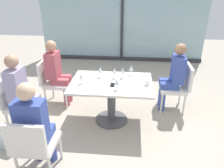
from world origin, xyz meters
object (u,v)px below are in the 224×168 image
at_px(chair_side_end, 17,101).
at_px(wine_glass_0, 117,82).
at_px(dining_table_main, 111,92).
at_px(cell_phone_on_table, 112,85).
at_px(chair_far_left, 52,80).
at_px(chair_far_right, 179,85).
at_px(person_front_left, 35,124).
at_px(person_side_end, 21,90).
at_px(wine_glass_2, 123,71).
at_px(wine_glass_3, 81,76).
at_px(chair_front_left, 33,144).
at_px(coffee_cup, 147,82).
at_px(person_far_left, 57,70).
at_px(person_far_right, 174,74).
at_px(wine_glass_4, 115,71).
at_px(wine_glass_5, 100,70).
at_px(wine_glass_1, 131,68).
at_px(handbag_1, 10,139).

xyz_separation_m(chair_side_end, wine_glass_0, (1.58, 0.08, 0.37)).
distance_m(dining_table_main, cell_phone_on_table, 0.21).
distance_m(dining_table_main, chair_far_left, 1.29).
distance_m(chair_far_right, cell_phone_on_table, 1.33).
bearing_deg(person_front_left, cell_phone_on_table, 52.28).
relative_size(chair_far_right, person_side_end, 0.69).
distance_m(wine_glass_2, wine_glass_3, 0.69).
height_order(dining_table_main, chair_far_left, chair_far_left).
bearing_deg(person_side_end, wine_glass_0, 3.09).
bearing_deg(chair_front_left, coffee_cup, 42.03).
height_order(person_far_left, person_far_right, same).
relative_size(wine_glass_4, wine_glass_5, 1.00).
bearing_deg(coffee_cup, wine_glass_3, -177.64).
bearing_deg(coffee_cup, wine_glass_0, -155.78).
bearing_deg(wine_glass_1, handbag_1, -146.24).
relative_size(chair_side_end, cell_phone_on_table, 6.04).
relative_size(dining_table_main, chair_far_right, 1.51).
bearing_deg(wine_glass_1, person_far_left, 172.13).
xyz_separation_m(chair_far_left, wine_glass_4, (1.22, -0.34, 0.37)).
bearing_deg(person_far_right, chair_far_left, 180.00).
bearing_deg(person_side_end, handbag_1, -93.40).
relative_size(wine_glass_0, handbag_1, 0.62).
height_order(person_far_left, wine_glass_1, person_far_left).
bearing_deg(cell_phone_on_table, person_far_right, 31.37).
bearing_deg(coffee_cup, wine_glass_5, 162.54).
distance_m(chair_side_end, person_side_end, 0.23).
bearing_deg(chair_far_right, person_far_left, 180.00).
distance_m(dining_table_main, handbag_1, 1.67).
relative_size(person_front_left, person_far_left, 1.00).
bearing_deg(dining_table_main, wine_glass_4, 77.67).
bearing_deg(handbag_1, wine_glass_2, 44.39).
xyz_separation_m(wine_glass_1, handbag_1, (-1.70, -1.14, -0.72)).
distance_m(person_front_left, coffee_cup, 1.76).
relative_size(person_far_right, handbag_1, 4.20).
relative_size(chair_side_end, person_side_end, 0.69).
relative_size(person_far_left, wine_glass_0, 6.81).
relative_size(wine_glass_0, coffee_cup, 2.06).
bearing_deg(dining_table_main, person_side_end, -166.13).
bearing_deg(wine_glass_3, wine_glass_1, 27.63).
height_order(dining_table_main, cell_phone_on_table, cell_phone_on_table).
relative_size(person_far_left, cell_phone_on_table, 8.75).
distance_m(person_far_right, coffee_cup, 0.76).
xyz_separation_m(chair_side_end, wine_glass_5, (1.26, 0.53, 0.37)).
bearing_deg(person_front_left, chair_side_end, 129.17).
relative_size(wine_glass_2, cell_phone_on_table, 1.28).
xyz_separation_m(wine_glass_0, wine_glass_2, (0.06, 0.44, 0.00)).
distance_m(chair_far_left, wine_glass_5, 1.09).
relative_size(person_far_left, wine_glass_5, 6.81).
xyz_separation_m(wine_glass_5, coffee_cup, (0.77, -0.24, -0.09)).
xyz_separation_m(dining_table_main, person_front_left, (-0.79, -1.17, 0.15)).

